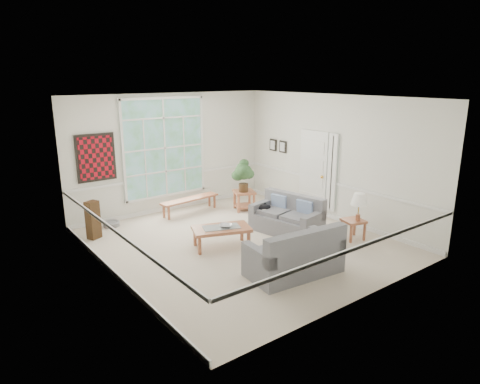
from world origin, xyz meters
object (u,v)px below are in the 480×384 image
loveseat_right (286,215)px  coffee_table (222,237)px  loveseat_front (294,250)px  end_table (244,200)px  side_table (353,229)px

loveseat_right → coffee_table: size_ratio=1.34×
coffee_table → loveseat_front: bearing=-58.4°
loveseat_front → loveseat_right: bearing=56.5°
end_table → coffee_table: bearing=-137.9°
coffee_table → side_table: (2.52, -1.32, 0.00)m
loveseat_front → coffee_table: bearing=106.9°
loveseat_front → side_table: size_ratio=3.81×
coffee_table → end_table: (1.91, 1.73, 0.04)m
loveseat_front → coffee_table: size_ratio=1.43×
side_table → loveseat_front: bearing=-168.7°
side_table → end_table: bearing=101.3°
loveseat_right → side_table: loveseat_right is taller
loveseat_right → end_table: 1.92m
coffee_table → end_table: bearing=62.7°
loveseat_right → loveseat_front: 2.06m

